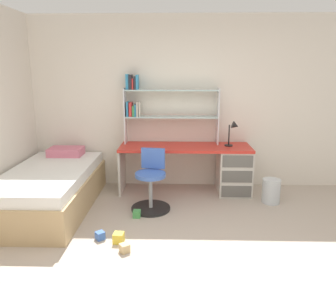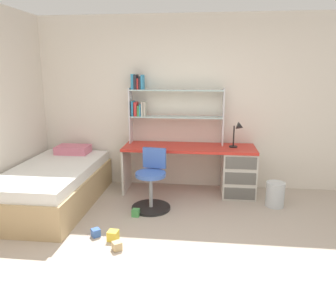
{
  "view_description": "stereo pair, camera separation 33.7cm",
  "coord_description": "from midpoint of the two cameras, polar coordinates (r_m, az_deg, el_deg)",
  "views": [
    {
      "loc": [
        -0.17,
        -2.53,
        1.82
      ],
      "look_at": [
        -0.28,
        1.45,
        0.93
      ],
      "focal_mm": 34.41,
      "sensor_mm": 36.0,
      "label": 1
    },
    {
      "loc": [
        0.16,
        -2.51,
        1.82
      ],
      "look_at": [
        -0.28,
        1.45,
        0.93
      ],
      "focal_mm": 34.41,
      "sensor_mm": 36.0,
      "label": 2
    }
  ],
  "objects": [
    {
      "name": "ground_plane",
      "position": [
        3.12,
        5.65,
        -23.41
      ],
      "size": [
        5.81,
        5.9,
        0.02
      ],
      "primitive_type": "cube",
      "color": "#B2A393"
    },
    {
      "name": "room_shell",
      "position": [
        3.98,
        -11.68,
        5.11
      ],
      "size": [
        5.81,
        5.9,
        2.63
      ],
      "color": "silver",
      "rests_on": "ground_plane"
    },
    {
      "name": "desk",
      "position": [
        4.89,
        11.78,
        -4.46
      ],
      "size": [
        1.95,
        0.59,
        0.71
      ],
      "color": "red",
      "rests_on": "ground_plane"
    },
    {
      "name": "bookshelf_hutch",
      "position": [
        4.88,
        0.98,
        6.78
      ],
      "size": [
        1.43,
        0.22,
        1.05
      ],
      "color": "silver",
      "rests_on": "desk"
    },
    {
      "name": "desk_lamp",
      "position": [
        4.77,
        14.37,
        1.94
      ],
      "size": [
        0.2,
        0.17,
        0.38
      ],
      "color": "black",
      "rests_on": "desk"
    },
    {
      "name": "swivel_chair",
      "position": [
        4.32,
        -0.7,
        -7.74
      ],
      "size": [
        0.52,
        0.52,
        0.8
      ],
      "color": "black",
      "rests_on": "ground_plane"
    },
    {
      "name": "bed_platform",
      "position": [
        4.66,
        -17.59,
        -7.35
      ],
      "size": [
        1.06,
        1.95,
        0.66
      ],
      "color": "tan",
      "rests_on": "ground_plane"
    },
    {
      "name": "waste_bin",
      "position": [
        4.71,
        20.43,
        -8.7
      ],
      "size": [
        0.25,
        0.25,
        0.34
      ],
      "primitive_type": "cylinder",
      "color": "silver",
      "rests_on": "ground_plane"
    },
    {
      "name": "toy_block_yellow_0",
      "position": [
        3.68,
        -7.04,
        -16.18
      ],
      "size": [
        0.12,
        0.12,
        0.11
      ],
      "primitive_type": "cube",
      "rotation": [
        0.0,
        0.0,
        3.05
      ],
      "color": "gold",
      "rests_on": "ground_plane"
    },
    {
      "name": "toy_block_natural_1",
      "position": [
        3.51,
        -6.19,
        -17.88
      ],
      "size": [
        0.12,
        0.12,
        0.09
      ],
      "primitive_type": "cube",
      "rotation": [
        0.0,
        0.0,
        2.19
      ],
      "color": "tan",
      "rests_on": "ground_plane"
    },
    {
      "name": "toy_block_blue_2",
      "position": [
        3.79,
        -10.12,
        -15.57
      ],
      "size": [
        0.12,
        0.12,
        0.09
      ],
      "primitive_type": "cube",
      "rotation": [
        0.0,
        0.0,
        0.7
      ],
      "color": "#3860B7",
      "rests_on": "ground_plane"
    },
    {
      "name": "toy_block_green_3",
      "position": [
        4.19,
        -3.41,
        -12.43
      ],
      "size": [
        0.1,
        0.1,
        0.09
      ],
      "primitive_type": "cube",
      "rotation": [
        0.0,
        0.0,
        3.11
      ],
      "color": "#479E51",
      "rests_on": "ground_plane"
    }
  ]
}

